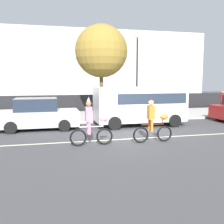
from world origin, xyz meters
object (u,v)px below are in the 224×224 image
(parked_car_silver, at_px, (38,115))
(street_lamp_post, at_px, (137,61))
(parade_cyclist_orange, at_px, (153,122))
(parked_van_white, at_px, (141,103))
(pedestrian_onlooker, at_px, (222,101))
(parade_cyclist_pink, at_px, (92,124))

(parked_car_silver, relative_size, street_lamp_post, 0.70)
(parade_cyclist_orange, distance_m, parked_car_silver, 6.23)
(parked_van_white, height_order, parked_car_silver, parked_van_white)
(parade_cyclist_orange, bearing_deg, pedestrian_onlooker, 39.21)
(parked_van_white, distance_m, parked_car_silver, 5.65)
(parked_van_white, bearing_deg, pedestrian_onlooker, 20.20)
(parade_cyclist_orange, xyz_separation_m, street_lamp_post, (2.43, 9.12, 3.15))
(parade_cyclist_pink, bearing_deg, pedestrian_onlooker, 31.59)
(parade_cyclist_pink, bearing_deg, parked_car_silver, 118.75)
(street_lamp_post, relative_size, pedestrian_onlooker, 3.62)
(parked_van_white, bearing_deg, parade_cyclist_pink, -131.33)
(parked_car_silver, xyz_separation_m, pedestrian_onlooker, (12.93, 2.64, 0.23))
(parade_cyclist_pink, bearing_deg, parade_cyclist_orange, -1.60)
(parade_cyclist_pink, xyz_separation_m, parked_car_silver, (-2.18, 3.97, -0.06))
(parade_cyclist_pink, distance_m, pedestrian_onlooker, 12.62)
(parked_car_silver, bearing_deg, pedestrian_onlooker, 11.53)
(parade_cyclist_orange, bearing_deg, parked_van_white, 77.42)
(parked_car_silver, bearing_deg, parade_cyclist_orange, -40.48)
(pedestrian_onlooker, bearing_deg, parade_cyclist_orange, -140.79)
(parade_cyclist_orange, relative_size, parked_car_silver, 0.47)
(parade_cyclist_pink, distance_m, parked_car_silver, 4.53)
(parade_cyclist_orange, distance_m, parked_van_white, 4.12)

